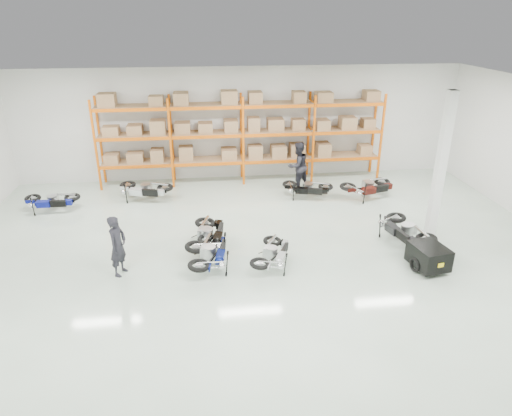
{
  "coord_description": "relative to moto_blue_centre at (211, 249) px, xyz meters",
  "views": [
    {
      "loc": [
        -1.55,
        -11.29,
        6.43
      ],
      "look_at": [
        -0.09,
        0.98,
        1.1
      ],
      "focal_mm": 32.0,
      "sensor_mm": 36.0,
      "label": 1
    }
  ],
  "objects": [
    {
      "name": "room",
      "position": [
        1.47,
        0.36,
        1.72
      ],
      "size": [
        18.0,
        18.0,
        18.0
      ],
      "color": "silver",
      "rests_on": "ground"
    },
    {
      "name": "pallet_rack",
      "position": [
        1.47,
        6.81,
        1.72
      ],
      "size": [
        11.28,
        0.98,
        3.62
      ],
      "color": "#DA5B0B",
      "rests_on": "ground"
    },
    {
      "name": "structural_column",
      "position": [
        6.67,
        0.86,
        1.72
      ],
      "size": [
        0.25,
        0.25,
        4.5
      ],
      "primitive_type": "cube",
      "color": "white",
      "rests_on": "ground"
    },
    {
      "name": "moto_blue_centre",
      "position": [
        0.0,
        0.0,
        0.0
      ],
      "size": [
        1.16,
        1.87,
        1.13
      ],
      "primitive_type": null,
      "rotation": [
        0.0,
        -0.09,
        2.97
      ],
      "color": "#07114D",
      "rests_on": "ground"
    },
    {
      "name": "moto_silver_left",
      "position": [
        1.67,
        -0.17,
        -0.05
      ],
      "size": [
        1.35,
        1.77,
        1.03
      ],
      "primitive_type": null,
      "rotation": [
        0.0,
        -0.09,
        2.74
      ],
      "color": "#A9ABB0",
      "rests_on": "ground"
    },
    {
      "name": "moto_black_far_left",
      "position": [
        -0.05,
        1.01,
        0.04
      ],
      "size": [
        1.25,
        2.01,
        1.22
      ],
      "primitive_type": null,
      "rotation": [
        0.0,
        -0.09,
        2.97
      ],
      "color": "black",
      "rests_on": "ground"
    },
    {
      "name": "moto_touring_right",
      "position": [
        5.77,
        0.73,
        0.03
      ],
      "size": [
        1.23,
        1.96,
        1.18
      ],
      "primitive_type": null,
      "rotation": [
        0.0,
        -0.09,
        0.19
      ],
      "color": "black",
      "rests_on": "ground"
    },
    {
      "name": "trailer",
      "position": [
        5.77,
        -0.86,
        -0.12
      ],
      "size": [
        0.96,
        1.72,
        0.7
      ],
      "rotation": [
        0.0,
        0.0,
        0.18
      ],
      "color": "black",
      "rests_on": "ground"
    },
    {
      "name": "moto_back_a",
      "position": [
        -5.45,
        4.47,
        -0.04
      ],
      "size": [
        1.66,
        0.88,
        1.05
      ],
      "primitive_type": null,
      "rotation": [
        0.0,
        -0.09,
        1.53
      ],
      "color": "navy",
      "rests_on": "ground"
    },
    {
      "name": "moto_back_b",
      "position": [
        -2.33,
        5.14,
        0.01
      ],
      "size": [
        1.95,
        1.36,
        1.15
      ],
      "primitive_type": null,
      "rotation": [
        0.0,
        -0.09,
        1.27
      ],
      "color": "silver",
      "rests_on": "ground"
    },
    {
      "name": "moto_back_c",
      "position": [
        3.69,
        4.64,
        -0.04
      ],
      "size": [
        1.8,
        1.27,
        1.05
      ],
      "primitive_type": null,
      "rotation": [
        0.0,
        -0.09,
        1.26
      ],
      "color": "black",
      "rests_on": "ground"
    },
    {
      "name": "moto_back_d",
      "position": [
        5.97,
        4.37,
        0.02
      ],
      "size": [
        1.99,
        1.33,
        1.18
      ],
      "primitive_type": null,
      "rotation": [
        0.0,
        -0.09,
        1.83
      ],
      "color": "#3D0F0C",
      "rests_on": "ground"
    },
    {
      "name": "person_left",
      "position": [
        -2.42,
        -0.09,
        0.3
      ],
      "size": [
        0.59,
        0.71,
        1.66
      ],
      "primitive_type": "imported",
      "rotation": [
        0.0,
        0.0,
        1.19
      ],
      "color": "black",
      "rests_on": "ground"
    },
    {
      "name": "person_back",
      "position": [
        3.51,
        5.61,
        0.41
      ],
      "size": [
        1.15,
        1.07,
        1.88
      ],
      "primitive_type": "imported",
      "rotation": [
        0.0,
        0.0,
        3.66
      ],
      "color": "black",
      "rests_on": "ground"
    }
  ]
}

